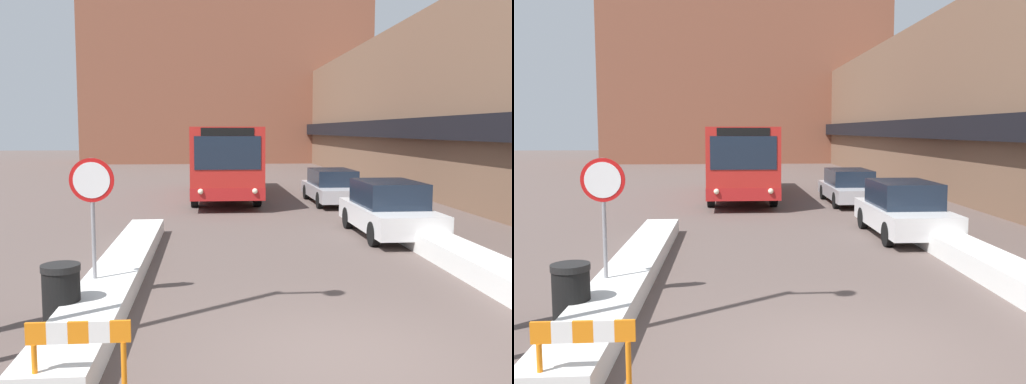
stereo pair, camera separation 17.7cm
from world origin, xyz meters
TOP-DOWN VIEW (x-y plane):
  - ground_plane at (0.00, 0.00)m, footprint 160.00×160.00m
  - building_row_right at (9.97, 24.00)m, footprint 5.50×60.00m
  - building_backdrop_far at (0.00, 47.57)m, footprint 26.00×8.00m
  - snow_bank_left at (-3.60, 4.11)m, footprint 0.90×10.71m
  - snow_bank_right at (3.60, 3.96)m, footprint 0.90×10.40m
  - city_bus at (-1.15, 18.15)m, footprint 2.71×10.53m
  - parked_car_front at (3.20, 8.38)m, footprint 1.86×4.40m
  - parked_car_back at (3.20, 15.66)m, footprint 1.84×4.79m
  - stop_sign at (-3.84, 2.81)m, footprint 0.76×0.08m
  - trash_bin at (-4.08, 1.52)m, footprint 0.59×0.59m
  - construction_barricade at (-3.24, -1.10)m, footprint 1.10×0.06m

SIDE VIEW (x-z plane):
  - ground_plane at x=0.00m, z-range 0.00..0.00m
  - snow_bank_left at x=-3.60m, z-range 0.00..0.39m
  - snow_bank_right at x=3.60m, z-range 0.00..0.47m
  - trash_bin at x=-4.08m, z-range 0.00..0.95m
  - construction_barricade at x=-3.24m, z-range 0.20..1.14m
  - parked_car_back at x=3.20m, z-range 0.01..1.39m
  - parked_car_front at x=3.20m, z-range -0.01..1.54m
  - city_bus at x=-1.15m, z-range 0.15..3.24m
  - stop_sign at x=-3.84m, z-range 0.57..3.06m
  - building_row_right at x=9.97m, z-range -0.01..8.17m
  - building_backdrop_far at x=0.00m, z-range 0.00..18.45m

